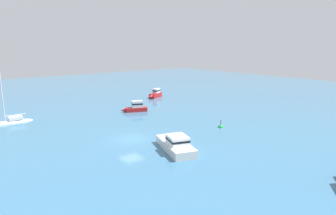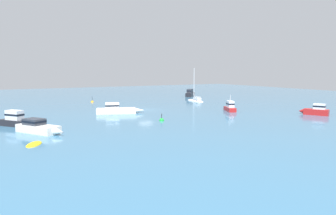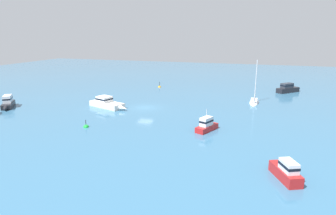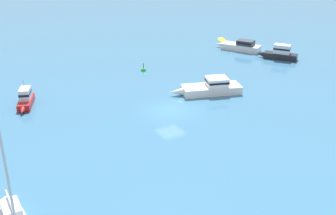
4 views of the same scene
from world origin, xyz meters
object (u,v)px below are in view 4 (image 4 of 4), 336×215
Objects in this scene: motor_cruiser at (25,99)px; channel_buoy at (143,71)px; cabin_cruiser at (280,53)px; launch_2 at (211,87)px; cabin_cruiser_1 at (240,46)px; dinghy at (222,40)px.

motor_cruiser reaches higher than channel_buoy.
motor_cruiser reaches higher than cabin_cruiser.
cabin_cruiser is 1.15× the size of motor_cruiser.
launch_2 is 5.94× the size of channel_buoy.
launch_2 is at bearing 99.62° from cabin_cruiser_1.
dinghy is 23.88m from launch_2.
cabin_cruiser_1 is (14.18, 11.75, -0.02)m from launch_2.
dinghy is 0.37× the size of launch_2.
motor_cruiser reaches higher than dinghy.
cabin_cruiser is 6.51m from cabin_cruiser_1.
cabin_cruiser is 19.58m from channel_buoy.
cabin_cruiser is at bearing -15.64° from channel_buoy.
launch_2 is at bearing 92.11° from motor_cruiser.
motor_cruiser is 16.31m from channel_buoy.
cabin_cruiser reaches higher than cabin_cruiser_1.
cabin_cruiser is at bearing -141.30° from launch_2.
launch_2 is 11.16m from channel_buoy.
motor_cruiser is (-34.25, -11.07, 0.74)m from dinghy.
launch_2 is (-15.58, -18.08, 0.67)m from dinghy.
cabin_cruiser is at bearing 29.87° from dinghy.
motor_cruiser is at bearing 68.17° from cabin_cruiser_1.
dinghy is at bearing -42.49° from cabin_cruiser_1.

